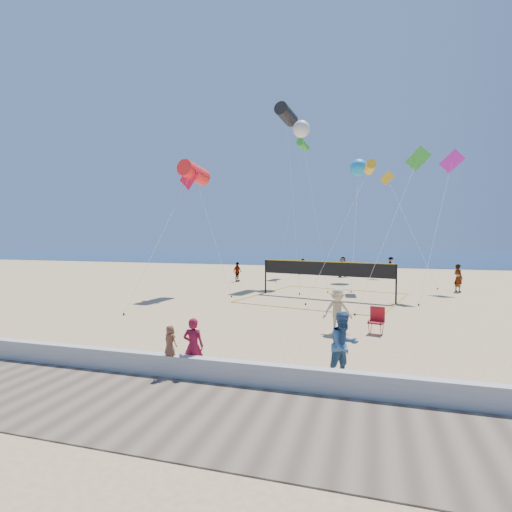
# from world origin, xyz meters

# --- Properties ---
(ground) EXTENTS (120.00, 120.00, 0.00)m
(ground) POSITION_xyz_m (0.00, 0.00, 0.00)
(ground) COLOR tan
(ground) RESTS_ON ground
(ocean) EXTENTS (140.00, 50.00, 0.03)m
(ocean) POSITION_xyz_m (0.00, 62.00, 0.01)
(ocean) COLOR navy
(ocean) RESTS_ON ground
(seawall) EXTENTS (32.00, 0.30, 0.60)m
(seawall) POSITION_xyz_m (0.00, -3.00, 0.30)
(seawall) COLOR silver
(seawall) RESTS_ON ground
(boardwalk) EXTENTS (32.00, 3.60, 0.03)m
(boardwalk) POSITION_xyz_m (0.00, -5.00, 0.01)
(boardwalk) COLOR brown
(boardwalk) RESTS_ON ground
(woman) EXTENTS (0.62, 0.45, 1.60)m
(woman) POSITION_xyz_m (-1.37, -2.70, 0.80)
(woman) COLOR maroon
(woman) RESTS_ON ground
(toddler) EXTENTS (0.47, 0.38, 0.84)m
(toddler) POSITION_xyz_m (-1.89, -3.07, 1.02)
(toddler) COLOR brown
(toddler) RESTS_ON seawall
(bystander_a) EXTENTS (1.14, 1.11, 1.85)m
(bystander_a) POSITION_xyz_m (2.69, -1.88, 0.92)
(bystander_a) COLOR #335881
(bystander_a) RESTS_ON ground
(bystander_b) EXTENTS (1.28, 0.92, 1.79)m
(bystander_b) POSITION_xyz_m (2.09, 3.29, 0.90)
(bystander_b) COLOR tan
(bystander_b) RESTS_ON ground
(far_person_0) EXTENTS (0.73, 1.04, 1.64)m
(far_person_0) POSITION_xyz_m (-7.48, 18.81, 0.82)
(far_person_0) COLOR gray
(far_person_0) RESTS_ON ground
(far_person_1) EXTENTS (1.82, 0.91, 1.88)m
(far_person_1) POSITION_xyz_m (0.76, 25.09, 0.94)
(far_person_1) COLOR gray
(far_person_1) RESTS_ON ground
(far_person_2) EXTENTS (0.76, 0.83, 1.91)m
(far_person_2) POSITION_xyz_m (9.10, 17.41, 0.96)
(far_person_2) COLOR gray
(far_person_2) RESTS_ON ground
(far_person_3) EXTENTS (0.81, 0.66, 1.54)m
(far_person_3) POSITION_xyz_m (-3.26, 26.90, 0.77)
(far_person_3) COLOR gray
(far_person_3) RESTS_ON ground
(far_person_4) EXTENTS (0.80, 1.14, 1.60)m
(far_person_4) POSITION_xyz_m (5.28, 31.56, 0.80)
(far_person_4) COLOR gray
(far_person_4) RESTS_ON ground
(camp_chair) EXTENTS (0.67, 0.80, 1.18)m
(camp_chair) POSITION_xyz_m (3.60, 3.59, 0.60)
(camp_chair) COLOR #A8131A
(camp_chair) RESTS_ON ground
(volleyball_net) EXTENTS (10.27, 10.16, 2.30)m
(volleyball_net) POSITION_xyz_m (0.63, 12.05, 1.56)
(volleyball_net) COLOR black
(volleyball_net) RESTS_ON ground
(kite_0) EXTENTS (3.62, 2.69, 8.72)m
(kite_0) POSITION_xyz_m (-7.96, 11.55, 8.01)
(kite_0) COLOR #FF2020
(kite_0) RESTS_ON ground
(kite_1) EXTENTS (2.95, 7.17, 14.16)m
(kite_1) POSITION_xyz_m (-3.31, 18.71, 13.44)
(kite_1) COLOR black
(kite_1) RESTS_ON ground
(kite_2) EXTENTS (3.79, 8.88, 9.23)m
(kite_2) POSITION_xyz_m (3.14, 17.22, 8.75)
(kite_2) COLOR gold
(kite_2) RESTS_ON ground
(kite_3) EXTENTS (1.61, 7.40, 8.48)m
(kite_3) POSITION_xyz_m (-8.07, 10.62, 7.23)
(kite_3) COLOR #BC0D3D
(kite_3) RESTS_ON ground
(kite_4) EXTENTS (4.26, 7.75, 9.51)m
(kite_4) POSITION_xyz_m (5.85, 13.99, 8.15)
(kite_4) COLOR green
(kite_4) RESTS_ON ground
(kite_5) EXTENTS (3.74, 8.19, 10.03)m
(kite_5) POSITION_xyz_m (8.59, 18.30, 8.64)
(kite_5) COLOR #CC1FB6
(kite_5) RESTS_ON ground
(kite_6) EXTENTS (3.64, 5.84, 13.06)m
(kite_6) POSITION_xyz_m (-2.20, 19.28, 12.37)
(kite_6) COLOR silver
(kite_6) RESTS_ON ground
(kite_7) EXTENTS (1.68, 9.62, 10.56)m
(kite_7) POSITION_xyz_m (2.13, 23.66, 9.80)
(kite_7) COLOR #1A8FD4
(kite_7) RESTS_ON ground
(kite_8) EXTENTS (1.53, 8.14, 13.23)m
(kite_8) POSITION_xyz_m (-3.27, 26.38, 12.69)
(kite_8) COLOR green
(kite_8) RESTS_ON ground
(kite_9) EXTENTS (4.02, 9.70, 10.07)m
(kite_9) POSITION_xyz_m (4.93, 26.91, 8.56)
(kite_9) COLOR gold
(kite_9) RESTS_ON ground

